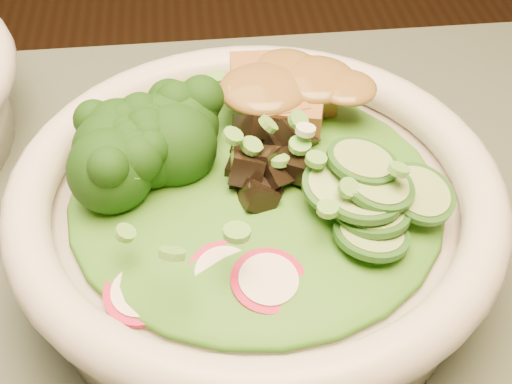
{
  "coord_description": "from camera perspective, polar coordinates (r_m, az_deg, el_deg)",
  "views": [
    {
      "loc": [
        -0.07,
        -0.21,
        1.12
      ],
      "look_at": [
        -0.03,
        0.11,
        0.82
      ],
      "focal_mm": 50.0,
      "sensor_mm": 36.0,
      "label": 1
    }
  ],
  "objects": [
    {
      "name": "broccoli_florets",
      "position": [
        0.45,
        -8.98,
        3.31
      ],
      "size": [
        0.1,
        0.1,
        0.05
      ],
      "primitive_type": null,
      "rotation": [
        0.0,
        0.0,
        0.19
      ],
      "color": "black",
      "rests_on": "salad_bowl"
    },
    {
      "name": "tofu_cubes",
      "position": [
        0.49,
        2.46,
        6.93
      ],
      "size": [
        0.11,
        0.09,
        0.04
      ],
      "primitive_type": null,
      "rotation": [
        0.0,
        0.0,
        0.19
      ],
      "color": "olive",
      "rests_on": "salad_bowl"
    },
    {
      "name": "mushroom_heap",
      "position": [
        0.44,
        0.48,
        2.89
      ],
      "size": [
        0.09,
        0.09,
        0.05
      ],
      "primitive_type": null,
      "rotation": [
        0.0,
        0.0,
        0.19
      ],
      "color": "black",
      "rests_on": "salad_bowl"
    },
    {
      "name": "cucumber_slices",
      "position": [
        0.42,
        9.74,
        -0.4
      ],
      "size": [
        0.09,
        0.09,
        0.04
      ],
      "primitive_type": null,
      "rotation": [
        0.0,
        0.0,
        0.19
      ],
      "color": "#9EC26C",
      "rests_on": "salad_bowl"
    },
    {
      "name": "scallion_garnish",
      "position": [
        0.42,
        0.0,
        2.9
      ],
      "size": [
        0.22,
        0.22,
        0.03
      ],
      "primitive_type": null,
      "color": "#5FA93B",
      "rests_on": "salad_bowl"
    },
    {
      "name": "radish_slices",
      "position": [
        0.39,
        -2.49,
        -6.83
      ],
      "size": [
        0.13,
        0.07,
        0.02
      ],
      "primitive_type": null,
      "rotation": [
        0.0,
        0.0,
        0.19
      ],
      "color": "#AB0D33",
      "rests_on": "salad_bowl"
    },
    {
      "name": "lettuce_bed",
      "position": [
        0.44,
        0.0,
        0.09
      ],
      "size": [
        0.23,
        0.23,
        0.03
      ],
      "primitive_type": "ellipsoid",
      "color": "#276615",
      "rests_on": "salad_bowl"
    },
    {
      "name": "salad_bowl",
      "position": [
        0.46,
        0.0,
        -1.98
      ],
      "size": [
        0.31,
        0.31,
        0.08
      ],
      "rotation": [
        0.0,
        0.0,
        0.19
      ],
      "color": "silver",
      "rests_on": "dining_table"
    },
    {
      "name": "peanut_sauce",
      "position": [
        0.48,
        2.52,
        8.37
      ],
      "size": [
        0.08,
        0.06,
        0.02
      ],
      "primitive_type": "ellipsoid",
      "color": "brown",
      "rests_on": "tofu_cubes"
    }
  ]
}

